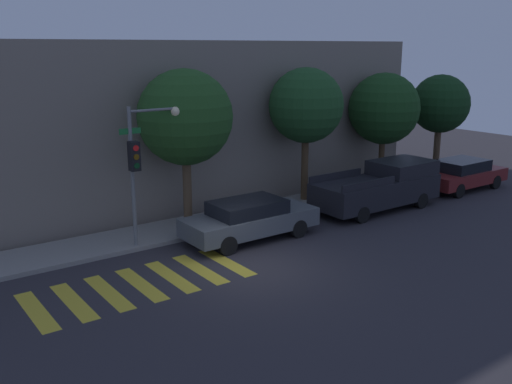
{
  "coord_description": "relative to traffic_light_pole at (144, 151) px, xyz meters",
  "views": [
    {
      "loc": [
        -9.0,
        -12.68,
        6.28
      ],
      "look_at": [
        1.74,
        2.1,
        1.6
      ],
      "focal_mm": 40.0,
      "sensor_mm": 36.0,
      "label": 1
    }
  ],
  "objects": [
    {
      "name": "traffic_light_pole",
      "position": [
        0.0,
        0.0,
        0.0
      ],
      "size": [
        2.11,
        0.56,
        4.53
      ],
      "color": "slate",
      "rests_on": "ground"
    },
    {
      "name": "pickup_truck",
      "position": [
        9.44,
        -1.26,
        -2.24
      ],
      "size": [
        5.43,
        2.03,
        1.81
      ],
      "color": "black",
      "rests_on": "ground"
    },
    {
      "name": "tree_far_end",
      "position": [
        12.21,
        1.22,
        0.42
      ],
      "size": [
        3.17,
        3.17,
        5.18
      ],
      "color": "#4C3823",
      "rests_on": "ground"
    },
    {
      "name": "ground_plane",
      "position": [
        1.6,
        -3.36,
        -3.16
      ],
      "size": [
        60.0,
        60.0,
        0.0
      ],
      "primitive_type": "plane",
      "color": "#2D2B30"
    },
    {
      "name": "sidewalk",
      "position": [
        1.6,
        0.92,
        -3.09
      ],
      "size": [
        26.0,
        2.17,
        0.14
      ],
      "primitive_type": "cube",
      "color": "gray",
      "rests_on": "ground"
    },
    {
      "name": "sedan_near_corner",
      "position": [
        3.09,
        -1.26,
        -2.44
      ],
      "size": [
        4.62,
        1.8,
        1.36
      ],
      "color": "#4C5156",
      "rests_on": "ground"
    },
    {
      "name": "building_row",
      "position": [
        1.6,
        5.41,
        0.09
      ],
      "size": [
        26.0,
        6.0,
        6.5
      ],
      "primitive_type": "cube",
      "color": "slate",
      "rests_on": "ground"
    },
    {
      "name": "crosswalk",
      "position": [
        -1.47,
        -2.56,
        -3.16
      ],
      "size": [
        6.0,
        2.6,
        0.0
      ],
      "color": "gold",
      "rests_on": "ground"
    },
    {
      "name": "sedan_middle",
      "position": [
        14.78,
        -1.26,
        -2.44
      ],
      "size": [
        4.4,
        1.87,
        1.37
      ],
      "color": "maroon",
      "rests_on": "ground"
    },
    {
      "name": "tree_behind_truck",
      "position": [
        16.22,
        1.22,
        0.39
      ],
      "size": [
        2.82,
        2.82,
        4.98
      ],
      "color": "brown",
      "rests_on": "ground"
    },
    {
      "name": "tree_near_corner",
      "position": [
        2.14,
        1.22,
        0.74
      ],
      "size": [
        3.31,
        3.31,
        5.58
      ],
      "color": "brown",
      "rests_on": "ground"
    },
    {
      "name": "tree_midblock",
      "position": [
        7.61,
        1.22,
        0.82
      ],
      "size": [
        3.0,
        3.0,
        5.5
      ],
      "color": "#4C3823",
      "rests_on": "ground"
    }
  ]
}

